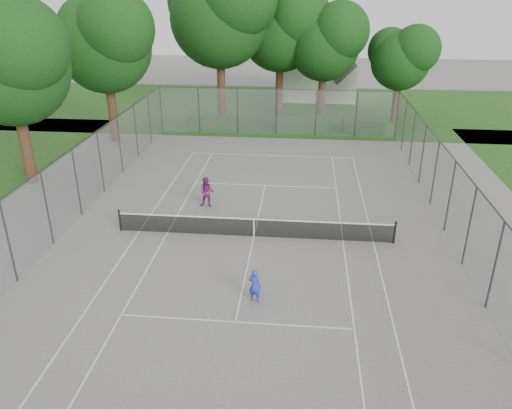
# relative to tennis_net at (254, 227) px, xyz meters

# --- Properties ---
(ground) EXTENTS (120.00, 120.00, 0.00)m
(ground) POSITION_rel_tennis_net_xyz_m (0.00, 0.00, -0.51)
(ground) COLOR #63615F
(ground) RESTS_ON ground
(grass_far) EXTENTS (60.00, 20.00, 0.00)m
(grass_far) POSITION_rel_tennis_net_xyz_m (0.00, 26.00, -0.51)
(grass_far) COLOR #1E4413
(grass_far) RESTS_ON ground
(court_markings) EXTENTS (11.03, 23.83, 0.01)m
(court_markings) POSITION_rel_tennis_net_xyz_m (0.00, 0.00, -0.50)
(court_markings) COLOR silver
(court_markings) RESTS_ON ground
(tennis_net) EXTENTS (12.87, 0.10, 1.10)m
(tennis_net) POSITION_rel_tennis_net_xyz_m (0.00, 0.00, 0.00)
(tennis_net) COLOR black
(tennis_net) RESTS_ON ground
(perimeter_fence) EXTENTS (18.08, 34.08, 3.52)m
(perimeter_fence) POSITION_rel_tennis_net_xyz_m (0.00, 0.00, 1.30)
(perimeter_fence) COLOR #38383D
(perimeter_fence) RESTS_ON ground
(tree_far_left) EXTENTS (8.96, 8.18, 12.88)m
(tree_far_left) POSITION_rel_tennis_net_xyz_m (-4.73, 20.74, 8.34)
(tree_far_left) COLOR #3D2416
(tree_far_left) RESTS_ON ground
(tree_far_midleft) EXTENTS (7.70, 7.03, 11.07)m
(tree_far_midleft) POSITION_rel_tennis_net_xyz_m (-0.06, 23.27, 7.10)
(tree_far_midleft) COLOR #3D2416
(tree_far_midleft) RESTS_ON ground
(tree_far_midright) EXTENTS (6.68, 6.10, 9.60)m
(tree_far_midright) POSITION_rel_tennis_net_xyz_m (3.59, 22.14, 6.08)
(tree_far_midright) COLOR #3D2416
(tree_far_midright) RESTS_ON ground
(tree_far_right) EXTENTS (5.49, 5.02, 7.90)m
(tree_far_right) POSITION_rel_tennis_net_xyz_m (9.74, 21.81, 4.91)
(tree_far_right) COLOR #3D2416
(tree_far_right) RESTS_ON ground
(tree_side_back) EXTENTS (7.39, 6.75, 10.62)m
(tree_side_back) POSITION_rel_tennis_net_xyz_m (-11.70, 14.12, 6.79)
(tree_side_back) COLOR #3D2416
(tree_side_back) RESTS_ON ground
(tree_side_front) EXTENTS (7.24, 6.61, 10.41)m
(tree_side_front) POSITION_rel_tennis_net_xyz_m (-13.67, 5.53, 6.64)
(tree_side_front) COLOR #3D2416
(tree_side_front) RESTS_ON ground
(hedge_left) EXTENTS (4.00, 1.20, 1.00)m
(hedge_left) POSITION_rel_tennis_net_xyz_m (-5.12, 18.60, -0.01)
(hedge_left) COLOR #1A4516
(hedge_left) RESTS_ON ground
(hedge_mid) EXTENTS (3.93, 1.12, 1.24)m
(hedge_mid) POSITION_rel_tennis_net_xyz_m (1.94, 18.09, 0.11)
(hedge_mid) COLOR #1A4516
(hedge_mid) RESTS_ON ground
(hedge_right) EXTENTS (3.28, 1.20, 0.98)m
(hedge_right) POSITION_rel_tennis_net_xyz_m (6.85, 18.44, -0.02)
(hedge_right) COLOR #1A4516
(hedge_right) RESTS_ON ground
(house) EXTENTS (7.27, 5.64, 9.06)m
(house) POSITION_rel_tennis_net_xyz_m (3.31, 30.67, 3.13)
(house) COLOR white
(house) RESTS_ON ground
(girl_player) EXTENTS (0.57, 0.45, 1.36)m
(girl_player) POSITION_rel_tennis_net_xyz_m (0.55, -5.09, 0.17)
(girl_player) COLOR #2D39AB
(girl_player) RESTS_ON ground
(woman_player) EXTENTS (0.84, 0.68, 1.63)m
(woman_player) POSITION_rel_tennis_net_xyz_m (-2.80, 3.15, 0.30)
(woman_player) COLOR #6A235E
(woman_player) RESTS_ON ground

